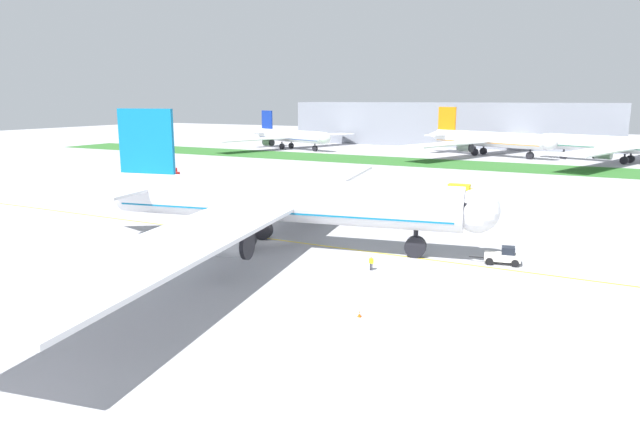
{
  "coord_description": "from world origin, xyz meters",
  "views": [
    {
      "loc": [
        42.58,
        -65.94,
        19.69
      ],
      "look_at": [
        6.6,
        3.35,
        3.98
      ],
      "focal_mm": 32.14,
      "sensor_mm": 36.0,
      "label": 1
    }
  ],
  "objects_px": {
    "traffic_cone_near_nose": "(359,314)",
    "service_truck_baggage_loader": "(171,174)",
    "service_truck_fuel_bowser": "(462,191)",
    "parked_airliner_far_left": "(290,136)",
    "parked_airliner_far_centre": "(486,139)",
    "ground_crew_wingwalker_port": "(371,262)",
    "ground_crew_marshaller_front": "(230,228)",
    "airliner_foreground": "(274,201)",
    "pushback_tug": "(503,256)",
    "parked_airliner_far_right": "(620,145)"
  },
  "relations": [
    {
      "from": "airliner_foreground",
      "to": "ground_crew_wingwalker_port",
      "type": "relative_size",
      "value": 54.9
    },
    {
      "from": "ground_crew_wingwalker_port",
      "to": "service_truck_baggage_loader",
      "type": "bearing_deg",
      "value": 147.07
    },
    {
      "from": "ground_crew_marshaller_front",
      "to": "traffic_cone_near_nose",
      "type": "relative_size",
      "value": 2.91
    },
    {
      "from": "traffic_cone_near_nose",
      "to": "service_truck_baggage_loader",
      "type": "relative_size",
      "value": 0.11
    },
    {
      "from": "pushback_tug",
      "to": "parked_airliner_far_centre",
      "type": "distance_m",
      "value": 138.75
    },
    {
      "from": "pushback_tug",
      "to": "parked_airliner_far_left",
      "type": "relative_size",
      "value": 0.09
    },
    {
      "from": "parked_airliner_far_left",
      "to": "parked_airliner_far_right",
      "type": "bearing_deg",
      "value": 1.9
    },
    {
      "from": "service_truck_fuel_bowser",
      "to": "parked_airliner_far_left",
      "type": "xyz_separation_m",
      "value": [
        -88.66,
        83.82,
        3.46
      ]
    },
    {
      "from": "pushback_tug",
      "to": "parked_airliner_far_right",
      "type": "height_order",
      "value": "parked_airliner_far_right"
    },
    {
      "from": "traffic_cone_near_nose",
      "to": "service_truck_baggage_loader",
      "type": "height_order",
      "value": "service_truck_baggage_loader"
    },
    {
      "from": "pushback_tug",
      "to": "parked_airliner_far_right",
      "type": "distance_m",
      "value": 131.47
    },
    {
      "from": "parked_airliner_far_left",
      "to": "pushback_tug",
      "type": "bearing_deg",
      "value": -50.6
    },
    {
      "from": "ground_crew_wingwalker_port",
      "to": "parked_airliner_far_centre",
      "type": "xyz_separation_m",
      "value": [
        -16.76,
        145.21,
        4.64
      ]
    },
    {
      "from": "airliner_foreground",
      "to": "parked_airliner_far_centre",
      "type": "height_order",
      "value": "airliner_foreground"
    },
    {
      "from": "service_truck_fuel_bowser",
      "to": "parked_airliner_far_centre",
      "type": "xyz_separation_m",
      "value": [
        -14.3,
        92.2,
        4.07
      ]
    },
    {
      "from": "airliner_foreground",
      "to": "pushback_tug",
      "type": "height_order",
      "value": "airliner_foreground"
    },
    {
      "from": "pushback_tug",
      "to": "service_truck_baggage_loader",
      "type": "height_order",
      "value": "service_truck_baggage_loader"
    },
    {
      "from": "parked_airliner_far_right",
      "to": "airliner_foreground",
      "type": "bearing_deg",
      "value": -106.67
    },
    {
      "from": "ground_crew_marshaller_front",
      "to": "service_truck_baggage_loader",
      "type": "distance_m",
      "value": 61.26
    },
    {
      "from": "service_truck_baggage_loader",
      "to": "ground_crew_wingwalker_port",
      "type": "bearing_deg",
      "value": -32.93
    },
    {
      "from": "service_truck_baggage_loader",
      "to": "parked_airliner_far_left",
      "type": "distance_m",
      "value": 92.21
    },
    {
      "from": "airliner_foreground",
      "to": "ground_crew_marshaller_front",
      "type": "bearing_deg",
      "value": 163.99
    },
    {
      "from": "ground_crew_wingwalker_port",
      "to": "parked_airliner_far_left",
      "type": "height_order",
      "value": "parked_airliner_far_left"
    },
    {
      "from": "ground_crew_wingwalker_port",
      "to": "traffic_cone_near_nose",
      "type": "height_order",
      "value": "ground_crew_wingwalker_port"
    },
    {
      "from": "pushback_tug",
      "to": "parked_airliner_far_right",
      "type": "bearing_deg",
      "value": 84.93
    },
    {
      "from": "ground_crew_marshaller_front",
      "to": "parked_airliner_far_centre",
      "type": "height_order",
      "value": "parked_airliner_far_centre"
    },
    {
      "from": "pushback_tug",
      "to": "traffic_cone_near_nose",
      "type": "relative_size",
      "value": 10.5
    },
    {
      "from": "service_truck_fuel_bowser",
      "to": "traffic_cone_near_nose",
      "type": "bearing_deg",
      "value": -83.97
    },
    {
      "from": "airliner_foreground",
      "to": "service_truck_baggage_loader",
      "type": "xyz_separation_m",
      "value": [
        -56.09,
        42.23,
        -4.56
      ]
    },
    {
      "from": "service_truck_baggage_loader",
      "to": "parked_airliner_far_centre",
      "type": "xyz_separation_m",
      "value": [
        55.31,
        98.53,
        3.99
      ]
    },
    {
      "from": "parked_airliner_far_left",
      "to": "parked_airliner_far_right",
      "type": "xyz_separation_m",
      "value": [
        115.94,
        3.85,
        0.51
      ]
    },
    {
      "from": "airliner_foreground",
      "to": "service_truck_fuel_bowser",
      "type": "distance_m",
      "value": 50.63
    },
    {
      "from": "traffic_cone_near_nose",
      "to": "parked_airliner_far_right",
      "type": "bearing_deg",
      "value": 82.55
    },
    {
      "from": "service_truck_baggage_loader",
      "to": "service_truck_fuel_bowser",
      "type": "bearing_deg",
      "value": 5.2
    },
    {
      "from": "traffic_cone_near_nose",
      "to": "service_truck_baggage_loader",
      "type": "bearing_deg",
      "value": 141.66
    },
    {
      "from": "traffic_cone_near_nose",
      "to": "service_truck_baggage_loader",
      "type": "xyz_separation_m",
      "value": [
        -76.67,
        60.63,
        1.38
      ]
    },
    {
      "from": "airliner_foreground",
      "to": "parked_airliner_far_left",
      "type": "distance_m",
      "value": 152.23
    },
    {
      "from": "ground_crew_marshaller_front",
      "to": "parked_airliner_far_centre",
      "type": "distance_m",
      "value": 138.43
    },
    {
      "from": "parked_airliner_far_left",
      "to": "parked_airliner_far_centre",
      "type": "distance_m",
      "value": 74.83
    },
    {
      "from": "parked_airliner_far_right",
      "to": "ground_crew_wingwalker_port",
      "type": "bearing_deg",
      "value": -100.0
    },
    {
      "from": "parked_airliner_far_centre",
      "to": "parked_airliner_far_right",
      "type": "distance_m",
      "value": 41.82
    },
    {
      "from": "parked_airliner_far_centre",
      "to": "airliner_foreground",
      "type": "bearing_deg",
      "value": -89.68
    },
    {
      "from": "pushback_tug",
      "to": "ground_crew_marshaller_front",
      "type": "distance_m",
      "value": 38.59
    },
    {
      "from": "ground_crew_wingwalker_port",
      "to": "parked_airliner_far_centre",
      "type": "distance_m",
      "value": 146.25
    },
    {
      "from": "pushback_tug",
      "to": "service_truck_fuel_bowser",
      "type": "distance_m",
      "value": 45.95
    },
    {
      "from": "airliner_foreground",
      "to": "pushback_tug",
      "type": "relative_size",
      "value": 15.14
    },
    {
      "from": "service_truck_baggage_loader",
      "to": "parked_airliner_far_left",
      "type": "bearing_deg",
      "value": 101.93
    },
    {
      "from": "parked_airliner_far_centre",
      "to": "ground_crew_wingwalker_port",
      "type": "bearing_deg",
      "value": -83.42
    },
    {
      "from": "service_truck_fuel_bowser",
      "to": "parked_airliner_far_left",
      "type": "relative_size",
      "value": 0.08
    },
    {
      "from": "airliner_foreground",
      "to": "ground_crew_marshaller_front",
      "type": "relative_size",
      "value": 54.61
    }
  ]
}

